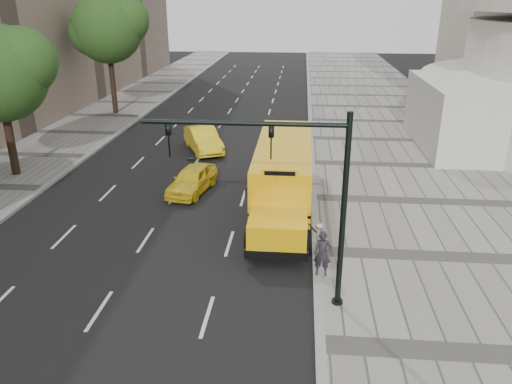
# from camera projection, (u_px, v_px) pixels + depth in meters

# --- Properties ---
(ground) EXTENTS (140.00, 140.00, 0.00)m
(ground) POSITION_uv_depth(u_px,v_px,m) (194.00, 196.00, 25.15)
(ground) COLOR black
(ground) RESTS_ON ground
(sidewalk_museum) EXTENTS (12.00, 140.00, 0.15)m
(sidewalk_museum) POSITION_uv_depth(u_px,v_px,m) (438.00, 203.00, 24.11)
(sidewalk_museum) COLOR gray
(sidewalk_museum) RESTS_ON ground
(curb_museum) EXTENTS (0.30, 140.00, 0.15)m
(curb_museum) POSITION_uv_depth(u_px,v_px,m) (314.00, 199.00, 24.62)
(curb_museum) COLOR gray
(curb_museum) RESTS_ON ground
(curb_far) EXTENTS (0.30, 140.00, 0.15)m
(curb_far) POSITION_uv_depth(u_px,v_px,m) (42.00, 189.00, 25.80)
(curb_far) COLOR gray
(curb_far) RESTS_ON ground
(tree_b) EXTENTS (5.70, 5.07, 8.20)m
(tree_b) POSITION_uv_depth(u_px,v_px,m) (0.00, 72.00, 25.82)
(tree_b) COLOR black
(tree_b) RESTS_ON ground
(tree_c) EXTENTS (6.29, 5.59, 9.83)m
(tree_c) POSITION_uv_depth(u_px,v_px,m) (108.00, 27.00, 39.98)
(tree_c) COLOR black
(tree_c) RESTS_ON ground
(school_bus) EXTENTS (2.96, 11.56, 3.19)m
(school_bus) POSITION_uv_depth(u_px,v_px,m) (283.00, 170.00, 23.47)
(school_bus) COLOR #ECAA0A
(school_bus) RESTS_ON ground
(taxi_near) EXTENTS (2.35, 4.19, 1.35)m
(taxi_near) POSITION_uv_depth(u_px,v_px,m) (192.00, 180.00, 25.43)
(taxi_near) COLOR yellow
(taxi_near) RESTS_ON ground
(taxi_far) EXTENTS (3.44, 4.91, 1.53)m
(taxi_far) POSITION_uv_depth(u_px,v_px,m) (203.00, 139.00, 32.23)
(taxi_far) COLOR yellow
(taxi_far) RESTS_ON ground
(pedestrian) EXTENTS (0.64, 0.45, 1.66)m
(pedestrian) POSITION_uv_depth(u_px,v_px,m) (323.00, 254.00, 17.45)
(pedestrian) COLOR #242228
(pedestrian) RESTS_ON sidewalk_museum
(traffic_signal) EXTENTS (6.18, 0.36, 6.40)m
(traffic_signal) POSITION_uv_depth(u_px,v_px,m) (297.00, 188.00, 14.80)
(traffic_signal) COLOR black
(traffic_signal) RESTS_ON ground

